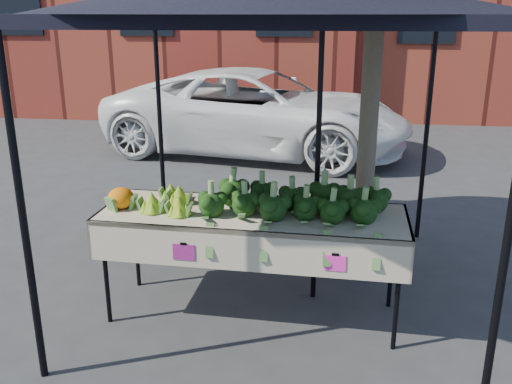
% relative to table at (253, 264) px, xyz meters
% --- Properties ---
extents(ground, '(90.00, 90.00, 0.00)m').
position_rel_table_xyz_m(ground, '(0.03, 0.11, -0.45)').
color(ground, '#2D2D30').
extents(table, '(2.43, 0.89, 0.90)m').
position_rel_table_xyz_m(table, '(0.00, 0.00, 0.00)').
color(table, '#BCAE8E').
rests_on(table, ground).
extents(canopy, '(3.16, 3.16, 2.74)m').
position_rel_table_xyz_m(canopy, '(0.14, 0.44, 0.92)').
color(canopy, black).
rests_on(canopy, ground).
extents(broccoli_heap, '(1.48, 0.58, 0.27)m').
position_rel_table_xyz_m(broccoli_heap, '(0.32, 0.03, 0.59)').
color(broccoli_heap, black).
rests_on(broccoli_heap, table).
extents(romanesco_cluster, '(0.44, 0.58, 0.21)m').
position_rel_table_xyz_m(romanesco_cluster, '(-0.67, 0.04, 0.55)').
color(romanesco_cluster, '#A6BD25').
rests_on(romanesco_cluster, table).
extents(cauliflower_pair, '(0.21, 0.21, 0.19)m').
position_rel_table_xyz_m(cauliflower_pair, '(-1.05, -0.05, 0.54)').
color(cauliflower_pair, orange).
rests_on(cauliflower_pair, table).
extents(street_tree, '(2.41, 2.41, 4.75)m').
position_rel_table_xyz_m(street_tree, '(0.91, 0.85, 1.93)').
color(street_tree, '#1E4C14').
rests_on(street_tree, ground).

